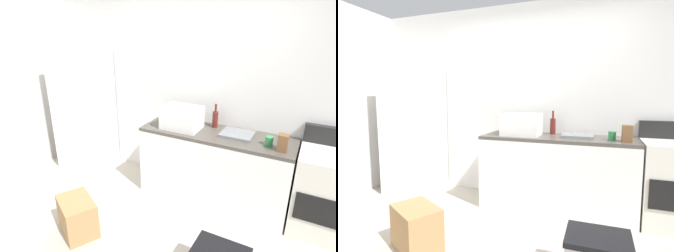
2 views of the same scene
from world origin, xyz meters
The scene contains 11 objects.
ground_plane centered at (0.00, 0.00, 0.00)m, with size 6.00×6.00×0.00m, color #B2A899.
wall_back centered at (0.00, 1.55, 1.30)m, with size 5.00×0.10×2.60m, color silver.
kitchen_counter centered at (0.30, 1.20, 0.45)m, with size 1.80×0.60×0.90m.
refrigerator centered at (-1.75, 1.15, 0.90)m, with size 0.68×0.66×1.79m, color white.
stove_oven centered at (1.52, 1.21, 0.47)m, with size 0.60×0.61×1.10m.
microwave centered at (-0.13, 1.15, 1.04)m, with size 0.46×0.34×0.27m, color white.
sink_basin centered at (0.54, 1.25, 0.92)m, with size 0.36×0.32×0.03m, color slate.
wine_bottle centered at (0.22, 1.37, 1.01)m, with size 0.07×0.07×0.30m.
coffee_mug centered at (0.91, 1.13, 0.95)m, with size 0.08×0.08×0.10m, color #338C4C.
knife_block centered at (1.05, 1.06, 0.99)m, with size 0.10×0.10×0.18m, color brown.
cardboard_box_large centered at (-0.75, -0.08, 0.20)m, with size 0.45×0.32×0.39m, color #A37A4C.
Camera 1 is at (1.27, -1.78, 2.16)m, focal length 30.10 mm.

